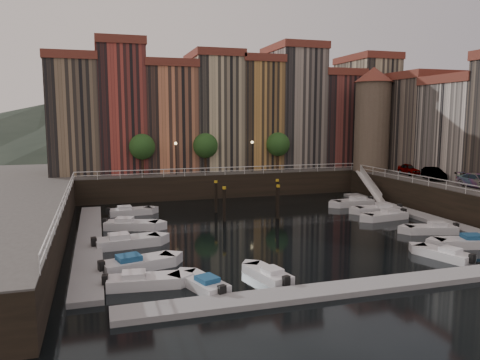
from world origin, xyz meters
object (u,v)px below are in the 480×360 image
object	(u,v)px
corner_tower	(372,117)
gangway	(370,184)
mooring_pilings	(249,200)
boat_left_2	(126,242)
car_c	(479,182)
car_b	(434,174)
boat_left_1	(137,264)
boat_left_0	(142,281)
car_a	(410,170)

from	to	relation	value
corner_tower	gangway	world-z (taller)	corner_tower
gangway	mooring_pilings	size ratio (longest dim) A/B	1.13
boat_left_2	car_c	distance (m)	35.31
corner_tower	mooring_pilings	xyz separation A→B (m)	(-20.32, -9.31, -8.54)
mooring_pilings	boat_left_2	xyz separation A→B (m)	(-13.07, -8.48, -1.24)
car_b	boat_left_1	bearing A→B (deg)	-139.23
boat_left_1	car_b	xyz separation A→B (m)	(34.57, 13.13, 3.32)
gangway	boat_left_0	world-z (taller)	gangway
gangway	boat_left_1	bearing A→B (deg)	-147.43
mooring_pilings	boat_left_2	bearing A→B (deg)	-147.02
mooring_pilings	car_b	xyz separation A→B (m)	(21.86, -1.29, 2.06)
corner_tower	car_a	xyz separation A→B (m)	(2.00, -5.74, -6.50)
gangway	boat_left_1	distance (m)	35.78
boat_left_1	car_c	bearing A→B (deg)	-3.79
gangway	car_c	size ratio (longest dim) A/B	1.71
corner_tower	boat_left_2	xyz separation A→B (m)	(-33.38, -17.79, -9.79)
corner_tower	gangway	xyz separation A→B (m)	(-2.90, -4.50, -8.28)
mooring_pilings	boat_left_1	world-z (taller)	mooring_pilings
boat_left_1	car_a	size ratio (longest dim) A/B	1.28
boat_left_2	car_a	size ratio (longest dim) A/B	1.32
corner_tower	car_c	world-z (taller)	corner_tower
corner_tower	car_c	size ratio (longest dim) A/B	2.83
corner_tower	car_a	distance (m)	8.90
boat_left_1	boat_left_2	xyz separation A→B (m)	(-0.36, 5.95, 0.02)
boat_left_1	car_b	world-z (taller)	car_b
boat_left_0	boat_left_2	distance (m)	9.44
gangway	boat_left_2	size ratio (longest dim) A/B	1.55
corner_tower	car_b	xyz separation A→B (m)	(1.55, -10.61, -6.48)
boat_left_0	corner_tower	bearing A→B (deg)	45.54
car_b	gangway	bearing A→B (deg)	146.03
car_a	car_c	bearing A→B (deg)	-81.75
mooring_pilings	gangway	bearing A→B (deg)	15.45
corner_tower	gangway	size ratio (longest dim) A/B	1.66
corner_tower	boat_left_2	distance (m)	39.07
car_c	boat_left_1	bearing A→B (deg)	-172.13
boat_left_2	gangway	bearing A→B (deg)	16.58
car_b	car_a	bearing A→B (deg)	104.69
boat_left_2	car_b	distance (m)	35.81
boat_left_1	car_c	distance (m)	35.58
car_b	boat_left_2	bearing A→B (deg)	-148.41
boat_left_0	boat_left_2	xyz separation A→B (m)	(-0.41, 9.44, 0.05)
mooring_pilings	boat_left_2	world-z (taller)	mooring_pilings
boat_left_2	car_c	size ratio (longest dim) A/B	1.10
car_a	boat_left_2	bearing A→B (deg)	-151.76
mooring_pilings	car_b	world-z (taller)	car_b
gangway	car_a	xyz separation A→B (m)	(4.90, -1.24, 1.78)
boat_left_0	boat_left_2	bearing A→B (deg)	98.49
boat_left_2	car_b	world-z (taller)	car_b
mooring_pilings	boat_left_1	size ratio (longest dim) A/B	1.42
corner_tower	mooring_pilings	bearing A→B (deg)	-155.37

